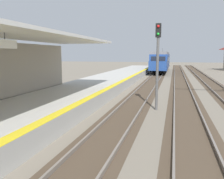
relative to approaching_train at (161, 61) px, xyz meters
The scene contains 5 objects.
station_platform 33.95m from the approaching_train, 97.46° to the right, with size 5.00×80.00×0.91m.
track_pair_nearest_platform 29.69m from the approaching_train, 90.01° to the right, with size 2.34×120.00×0.16m.
track_pair_middle 29.88m from the approaching_train, 83.46° to the right, with size 2.34×120.00×0.16m.
approaching_train is the anchor object (origin of this frame).
rail_signal_post 33.21m from the approaching_train, 87.25° to the right, with size 0.32×0.34×5.20m.
Camera 1 is at (4.48, 2.13, 3.39)m, focal length 37.49 mm.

